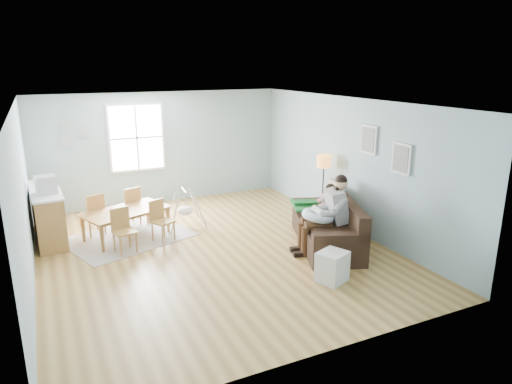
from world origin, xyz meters
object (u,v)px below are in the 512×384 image
chair_se (160,218)px  baby_swing (185,210)px  storage_cube (332,267)px  sofa (330,229)px  chair_sw (123,228)px  counter (48,214)px  toddler (324,203)px  monitor (46,185)px  chair_ne (131,204)px  father (327,212)px  chair_nw (94,212)px  dining_table (128,224)px  floor_lamp (324,167)px

chair_se → baby_swing: 0.88m
storage_cube → sofa: bearing=57.0°
chair_sw → counter: counter is taller
storage_cube → baby_swing: bearing=111.1°
toddler → storage_cube: toddler is taller
monitor → chair_ne: bearing=14.5°
baby_swing → father: bearing=-51.7°
chair_nw → baby_swing: 1.81m
dining_table → floor_lamp: bearing=-33.0°
chair_ne → floor_lamp: bearing=-21.8°
chair_se → baby_swing: bearing=40.5°
monitor → counter: bearing=95.4°
floor_lamp → chair_ne: bearing=158.2°
toddler → storage_cube: (-0.83, -1.51, -0.53)m
chair_nw → counter: bearing=166.2°
toddler → chair_sw: 3.78m
storage_cube → chair_nw: 4.86m
chair_ne → baby_swing: (1.02, -0.50, -0.12)m
dining_table → chair_nw: size_ratio=1.86×
chair_se → baby_swing: size_ratio=0.94×
chair_nw → monitor: bearing=-170.2°
sofa → storage_cube: size_ratio=4.33×
chair_nw → monitor: (-0.81, -0.14, 0.70)m
floor_lamp → chair_se: bearing=172.6°
counter → baby_swing: size_ratio=2.16×
father → toddler: bearing=62.8°
toddler → chair_sw: toddler is taller
floor_lamp → baby_swing: floor_lamp is taller
toddler → baby_swing: 2.96m
sofa → chair_se: 3.27m
chair_se → chair_nw: bearing=144.6°
floor_lamp → counter: floor_lamp is taller
storage_cube → chair_nw: chair_nw is taller
father → chair_sw: bearing=154.3°
chair_nw → counter: (-0.84, 0.21, 0.03)m
chair_nw → monitor: 1.07m
toddler → counter: bearing=153.4°
dining_table → baby_swing: bearing=-13.5°
chair_ne → counter: bearing=-177.8°
counter → chair_ne: bearing=2.2°
father → chair_sw: size_ratio=1.77×
storage_cube → chair_se: 3.54m
sofa → counter: bearing=151.3°
floor_lamp → counter: size_ratio=0.80×
toddler → chair_ne: size_ratio=1.10×
baby_swing → counter: bearing=170.5°
sofa → toddler: (-0.00, 0.22, 0.45)m
father → baby_swing: size_ratio=1.69×
sofa → chair_sw: bearing=159.2°
father → sofa: bearing=45.5°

